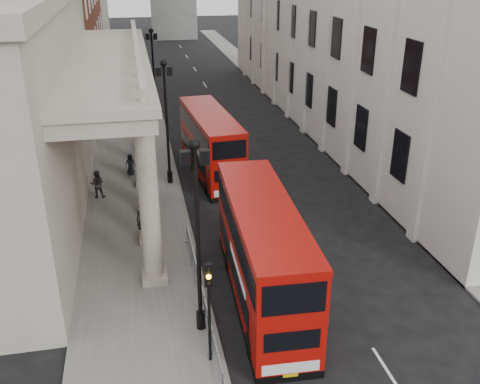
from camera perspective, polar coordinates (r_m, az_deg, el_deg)
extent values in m
cube|color=slate|center=(46.41, -11.41, 5.45)|extent=(6.00, 140.00, 0.12)
cube|color=slate|center=(49.12, 8.29, 6.71)|extent=(3.00, 140.00, 0.12)
cube|color=slate|center=(46.47, -7.77, 5.75)|extent=(0.20, 140.00, 0.14)
cube|color=#60605E|center=(106.98, -7.12, 18.20)|extent=(8.00, 8.00, 8.00)
cylinder|color=black|center=(22.93, -4.21, -13.43)|extent=(0.36, 0.36, 0.80)
cylinder|color=black|center=(20.95, -4.50, -5.58)|extent=(0.18, 0.18, 8.00)
sphere|color=black|center=(19.26, -4.89, 5.09)|extent=(0.44, 0.44, 0.44)
cube|color=black|center=(19.47, -3.82, 3.77)|extent=(0.35, 0.35, 0.55)
cube|color=black|center=(19.40, -5.87, 3.62)|extent=(0.35, 0.35, 0.55)
cylinder|color=black|center=(36.90, -7.49, 1.62)|extent=(0.36, 0.36, 0.80)
cylinder|color=black|center=(35.70, -7.79, 6.97)|extent=(0.18, 0.18, 8.00)
sphere|color=black|center=(34.74, -8.18, 13.45)|extent=(0.44, 0.44, 0.44)
cube|color=black|center=(34.86, -7.54, 12.68)|extent=(0.35, 0.35, 0.55)
cube|color=black|center=(34.82, -8.72, 12.60)|extent=(0.35, 0.35, 0.55)
cylinder|color=black|center=(52.06, -8.90, 8.19)|extent=(0.36, 0.36, 0.80)
cylinder|color=black|center=(51.21, -9.16, 12.06)|extent=(0.18, 0.18, 8.00)
sphere|color=black|center=(50.55, -9.48, 16.61)|extent=(0.44, 0.44, 0.44)
cube|color=black|center=(50.63, -9.03, 16.08)|extent=(0.35, 0.35, 0.55)
cube|color=black|center=(50.60, -9.85, 16.02)|extent=(0.35, 0.35, 0.55)
cylinder|color=black|center=(20.57, -3.28, -13.85)|extent=(0.12, 0.12, 3.40)
cube|color=black|center=(19.33, -3.43, -8.81)|extent=(0.28, 0.22, 0.90)
sphere|color=black|center=(19.06, -3.39, -8.26)|extent=(0.18, 0.18, 0.18)
sphere|color=orange|center=(19.22, -3.37, -9.02)|extent=(0.18, 0.18, 0.18)
sphere|color=black|center=(19.39, -3.35, -9.76)|extent=(0.18, 0.18, 0.18)
cube|color=gray|center=(20.60, -2.36, -17.93)|extent=(0.50, 2.30, 1.10)
cube|color=gray|center=(22.39, -3.36, -13.98)|extent=(0.50, 2.30, 1.10)
cube|color=gray|center=(24.27, -4.18, -10.62)|extent=(0.50, 2.30, 1.10)
cube|color=gray|center=(26.23, -4.86, -7.75)|extent=(0.50, 2.30, 1.10)
cube|color=gray|center=(28.25, -5.44, -5.28)|extent=(0.50, 2.30, 1.10)
cube|color=#A40C07|center=(24.31, 2.40, -8.48)|extent=(3.03, 10.91, 2.06)
cube|color=#A40C07|center=(23.23, 2.49, -4.03)|extent=(3.03, 10.91, 1.80)
cube|color=#A40C07|center=(22.77, 2.53, -1.74)|extent=(3.07, 10.96, 0.26)
cube|color=black|center=(24.98, 2.35, -10.82)|extent=(3.05, 10.91, 0.36)
cube|color=black|center=(24.17, 2.41, -7.96)|extent=(3.01, 8.86, 1.03)
cube|color=black|center=(23.18, 2.49, -3.80)|extent=(3.07, 10.30, 1.13)
cube|color=white|center=(20.55, 5.43, -18.16)|extent=(2.16, 0.15, 0.46)
cube|color=yellow|center=(20.78, 5.40, -18.88)|extent=(0.57, 0.07, 0.13)
cylinder|color=black|center=(21.66, 1.22, -15.99)|extent=(0.37, 1.04, 1.03)
cylinder|color=black|center=(22.11, 7.39, -15.26)|extent=(0.37, 1.04, 1.03)
cylinder|color=black|center=(26.72, -1.16, -7.41)|extent=(0.37, 1.04, 1.03)
cylinder|color=black|center=(27.08, 3.76, -7.00)|extent=(0.37, 1.04, 1.03)
cube|color=#A50C07|center=(38.26, -3.11, 3.89)|extent=(3.26, 10.40, 1.95)
cube|color=#A50C07|center=(37.61, -3.18, 6.79)|extent=(3.26, 10.40, 1.71)
cube|color=#A50C07|center=(37.34, -3.21, 8.22)|extent=(3.30, 10.44, 0.24)
cube|color=black|center=(38.67, -3.07, 2.30)|extent=(3.28, 10.40, 0.34)
cube|color=black|center=(38.18, -3.12, 4.24)|extent=(3.16, 8.46, 0.98)
cube|color=black|center=(37.58, -3.18, 6.93)|extent=(3.27, 9.82, 1.07)
cube|color=white|center=(33.91, -1.11, -0.03)|extent=(2.05, 0.22, 0.44)
cube|color=yellow|center=(34.03, -1.10, -0.53)|extent=(0.54, 0.08, 0.13)
cylinder|color=black|center=(35.11, -3.50, 0.54)|extent=(0.39, 1.00, 0.98)
cylinder|color=black|center=(35.61, -0.05, 0.93)|extent=(0.39, 1.00, 0.98)
cylinder|color=black|center=(40.53, -5.38, 3.75)|extent=(0.39, 1.00, 0.98)
cylinder|color=black|center=(40.96, -2.35, 4.06)|extent=(0.39, 1.00, 0.98)
imported|color=#222227|center=(30.03, -10.36, -2.91)|extent=(0.70, 0.49, 1.85)
imported|color=black|center=(35.29, -14.98, 0.83)|extent=(0.95, 0.76, 1.85)
imported|color=black|center=(38.61, -11.61, 2.92)|extent=(0.80, 0.57, 1.53)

